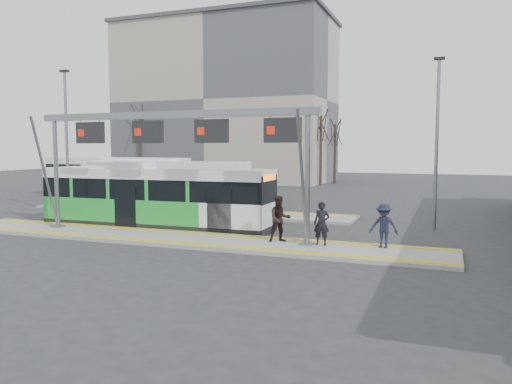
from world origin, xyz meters
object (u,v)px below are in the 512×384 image
Objects in this scene: passenger_a at (322,223)px; hero_bus at (156,198)px; passenger_b at (280,219)px; passenger_c at (384,226)px; gantry at (171,137)px.

hero_bus is at bearing 163.29° from passenger_a.
hero_bus is 6.33× the size of passenger_b.
hero_bus is 7.00× the size of passenger_c.
passenger_c is (2.25, 0.33, -0.01)m from passenger_a.
passenger_b is at bearing -18.45° from hero_bus.
gantry reaches higher than passenger_b.
passenger_c is at bearing -11.29° from hero_bus.
gantry is at bearing -47.47° from hero_bus.
passenger_a is at bearing -34.18° from passenger_b.
gantry is 1.13× the size of hero_bus.
gantry is 5.71m from passenger_b.
passenger_b reaches higher than passenger_c.
passenger_a is 0.91× the size of passenger_b.
passenger_b reaches higher than passenger_a.
gantry is 7.16× the size of passenger_b.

